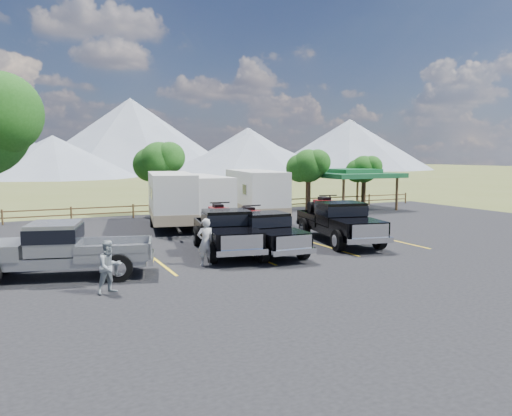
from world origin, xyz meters
name	(u,v)px	position (x,y,z in m)	size (l,w,h in m)	color
ground	(337,268)	(0.00, 0.00, 0.00)	(320.00, 320.00, 0.00)	#525B26
asphalt_lot	(298,254)	(0.00, 3.00, 0.02)	(44.00, 34.00, 0.04)	black
stall_lines	(287,249)	(0.00, 4.00, 0.04)	(12.12, 5.50, 0.01)	yellow
tree_ne_a	(308,166)	(8.97, 17.01, 3.48)	(3.11, 2.92, 4.76)	black
tree_ne_b	(364,169)	(14.98, 18.01, 3.13)	(2.77, 2.59, 4.27)	black
tree_north	(159,162)	(-2.03, 19.02, 3.83)	(3.46, 3.24, 5.25)	black
rail_fence	(216,206)	(2.00, 18.50, 0.61)	(36.12, 0.12, 1.00)	brown
pavilion	(351,174)	(13.00, 17.00, 2.79)	(6.20, 6.20, 3.22)	brown
mountain_range	(34,139)	(-7.63, 105.98, 7.87)	(209.00, 71.00, 20.00)	gray
rig_left	(225,229)	(-2.79, 4.59, 1.06)	(3.13, 6.62, 2.12)	black
rig_center	(262,231)	(-1.31, 3.89, 1.00)	(2.26, 6.04, 2.00)	black
rig_right	(338,220)	(3.25, 4.67, 1.12)	(3.31, 6.97, 2.23)	black
trailer_left	(171,199)	(-2.82, 13.17, 1.73)	(3.83, 9.30, 3.22)	silver
trailer_center	(200,200)	(-1.13, 12.78, 1.64)	(2.74, 8.82, 3.06)	silver
trailer_right	(255,194)	(3.09, 13.95, 1.75)	(3.71, 9.43, 3.26)	silver
pickup_silver	(60,249)	(-9.74, 2.83, 1.05)	(6.82, 3.65, 1.95)	gray
person_a	(205,242)	(-4.47, 2.49, 0.96)	(0.67, 0.44, 1.85)	#B9B9B9
person_b	(109,267)	(-8.51, 0.00, 0.88)	(0.81, 0.63, 1.67)	gray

